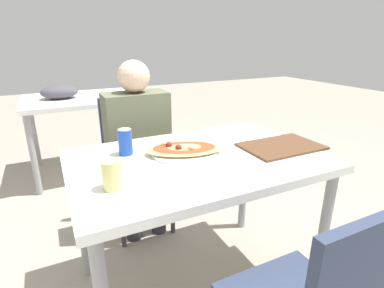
# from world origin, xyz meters

# --- Properties ---
(ground_plane) EXTENTS (14.00, 14.00, 0.00)m
(ground_plane) POSITION_xyz_m (0.00, 0.00, 0.00)
(ground_plane) COLOR #9E9384
(dining_table) EXTENTS (1.16, 0.77, 0.74)m
(dining_table) POSITION_xyz_m (0.00, 0.00, 0.66)
(dining_table) COLOR white
(dining_table) RESTS_ON ground_plane
(chair_far_seated) EXTENTS (0.40, 0.40, 0.90)m
(chair_far_seated) POSITION_xyz_m (-0.11, 0.72, 0.50)
(chair_far_seated) COLOR #2D3851
(chair_far_seated) RESTS_ON ground_plane
(person_seated) EXTENTS (0.39, 0.23, 1.15)m
(person_seated) POSITION_xyz_m (-0.11, 0.60, 0.67)
(person_seated) COLOR #2D2D38
(person_seated) RESTS_ON ground_plane
(pizza_main) EXTENTS (0.41, 0.31, 0.06)m
(pizza_main) POSITION_xyz_m (-0.04, 0.07, 0.76)
(pizza_main) COLOR white
(pizza_main) RESTS_ON dining_table
(soda_can) EXTENTS (0.07, 0.07, 0.12)m
(soda_can) POSITION_xyz_m (-0.29, 0.18, 0.80)
(soda_can) COLOR #1E47B2
(soda_can) RESTS_ON dining_table
(drink_glass) EXTENTS (0.07, 0.07, 0.11)m
(drink_glass) POSITION_xyz_m (-0.42, -0.14, 0.80)
(drink_glass) COLOR #E0DB7F
(drink_glass) RESTS_ON dining_table
(serving_tray) EXTENTS (0.39, 0.26, 0.01)m
(serving_tray) POSITION_xyz_m (0.44, -0.07, 0.75)
(serving_tray) COLOR brown
(serving_tray) RESTS_ON dining_table
(background_table) EXTENTS (1.10, 0.80, 0.86)m
(background_table) POSITION_xyz_m (-0.31, 1.82, 0.69)
(background_table) COLOR white
(background_table) RESTS_ON ground_plane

